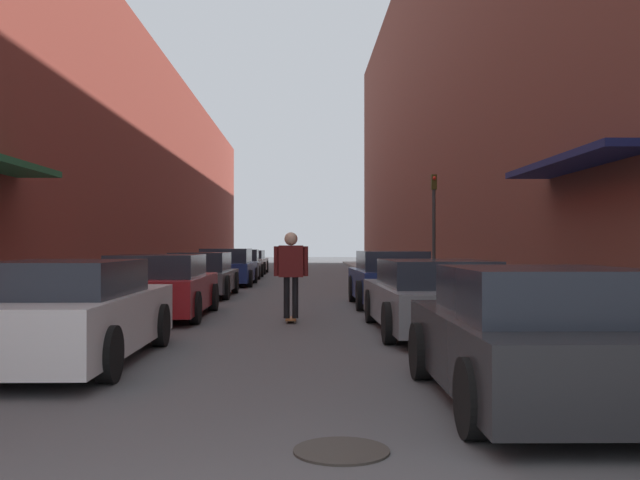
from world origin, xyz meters
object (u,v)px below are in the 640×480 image
at_px(parked_car_left_3, 227,268).
at_px(parked_car_left_5, 247,262).
at_px(skateboarder, 291,267).
at_px(parked_car_left_1, 159,287).
at_px(parked_car_right_1, 433,297).
at_px(traffic_light, 434,219).
at_px(parked_car_left_4, 241,265).
at_px(manhole_cover, 341,451).
at_px(parked_car_left_2, 201,275).
at_px(parked_car_left_0, 70,313).
at_px(parked_car_right_2, 391,279).
at_px(parked_car_right_0, 537,338).

xyz_separation_m(parked_car_left_3, parked_car_left_5, (-0.10, 10.69, -0.05)).
relative_size(parked_car_left_5, skateboarder, 2.43).
xyz_separation_m(parked_car_left_1, parked_car_right_1, (5.19, -2.68, -0.02)).
height_order(parked_car_left_1, traffic_light, traffic_light).
bearing_deg(parked_car_left_5, parked_car_left_4, -88.70).
xyz_separation_m(parked_car_left_3, manhole_cover, (3.11, -21.25, -0.64)).
bearing_deg(parked_car_left_2, parked_car_left_5, 89.95).
relative_size(parked_car_left_0, manhole_cover, 6.39).
relative_size(parked_car_left_3, parked_car_left_4, 1.09).
height_order(parked_car_left_5, skateboarder, skateboarder).
distance_m(parked_car_left_0, manhole_cover, 5.13).
bearing_deg(parked_car_left_5, parked_car_left_0, -90.06).
bearing_deg(parked_car_left_1, parked_car_left_4, 89.45).
height_order(parked_car_left_2, parked_car_right_2, parked_car_right_2).
relative_size(parked_car_right_0, traffic_light, 1.14).
distance_m(parked_car_left_1, manhole_cover, 10.18).
bearing_deg(parked_car_right_2, parked_car_left_1, -153.24).
relative_size(parked_car_left_0, parked_car_right_2, 1.09).
xyz_separation_m(parked_car_left_5, skateboarder, (2.69, -23.29, 0.48)).
height_order(parked_car_left_1, parked_car_right_0, parked_car_left_1).
height_order(parked_car_left_5, manhole_cover, parked_car_left_5).
bearing_deg(parked_car_left_5, parked_car_left_3, -89.49).
relative_size(parked_car_right_1, traffic_light, 1.38).
relative_size(parked_car_left_1, parked_car_left_5, 1.04).
bearing_deg(skateboarder, parked_car_left_1, 160.40).
bearing_deg(parked_car_left_2, parked_car_left_3, 88.90).
bearing_deg(parked_car_left_1, parked_car_right_0, -57.64).
height_order(parked_car_left_3, traffic_light, traffic_light).
bearing_deg(parked_car_right_0, parked_car_left_1, 122.36).
relative_size(skateboarder, manhole_cover, 2.48).
bearing_deg(manhole_cover, parked_car_left_1, 108.66).
relative_size(parked_car_left_0, parked_car_left_2, 1.07).
relative_size(parked_car_left_3, parked_car_left_5, 1.02).
relative_size(parked_car_left_1, parked_car_right_2, 1.06).
distance_m(parked_car_left_4, skateboarder, 18.24).
bearing_deg(manhole_cover, skateboarder, 93.43).
distance_m(parked_car_left_2, parked_car_right_2, 6.02).
xyz_separation_m(parked_car_left_5, parked_car_right_1, (5.14, -25.00, 0.01)).
relative_size(parked_car_left_3, parked_car_right_0, 1.09).
relative_size(parked_car_left_4, parked_car_right_0, 1.00).
xyz_separation_m(parked_car_right_1, skateboarder, (-2.45, 1.71, 0.46)).
distance_m(parked_car_left_3, parked_car_right_1, 15.17).
relative_size(parked_car_left_4, parked_car_right_1, 0.83).
bearing_deg(parked_car_right_1, parked_car_right_2, 90.92).
height_order(parked_car_left_0, parked_car_left_3, parked_car_left_3).
xyz_separation_m(parked_car_left_0, parked_car_left_2, (0.01, 11.51, -0.02)).
height_order(parked_car_left_4, manhole_cover, parked_car_left_4).
bearing_deg(parked_car_left_1, parked_car_right_2, 26.76).
bearing_deg(parked_car_left_3, traffic_light, -39.02).
bearing_deg(parked_car_right_0, parked_car_left_3, 104.25).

